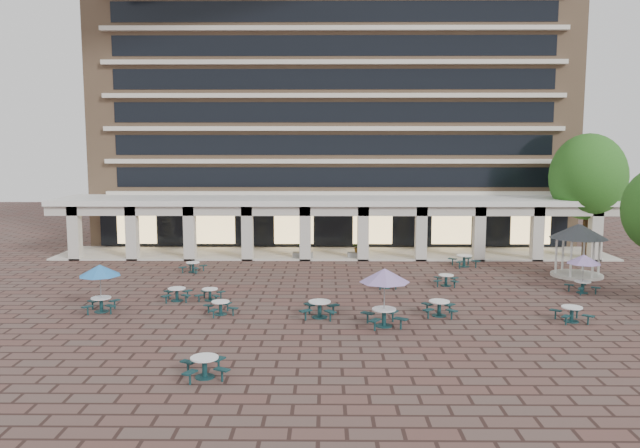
{
  "coord_description": "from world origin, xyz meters",
  "views": [
    {
      "loc": [
        -0.63,
        -32.61,
        8.3
      ],
      "look_at": [
        -0.94,
        3.0,
        3.85
      ],
      "focal_mm": 35.0,
      "sensor_mm": 36.0,
      "label": 1
    }
  ],
  "objects_px": {
    "picnic_table_1": "(320,308)",
    "planter_left": "(303,252)",
    "picnic_table_2": "(439,307)",
    "picnic_table_0": "(205,365)",
    "planter_right": "(358,252)",
    "gazebo": "(578,237)"
  },
  "relations": [
    {
      "from": "planter_left",
      "to": "planter_right",
      "type": "bearing_deg",
      "value": -0.0
    },
    {
      "from": "gazebo",
      "to": "planter_right",
      "type": "height_order",
      "value": "gazebo"
    },
    {
      "from": "picnic_table_0",
      "to": "picnic_table_1",
      "type": "relative_size",
      "value": 1.0
    },
    {
      "from": "picnic_table_1",
      "to": "planter_left",
      "type": "distance_m",
      "value": 15.99
    },
    {
      "from": "picnic_table_1",
      "to": "gazebo",
      "type": "height_order",
      "value": "gazebo"
    },
    {
      "from": "picnic_table_0",
      "to": "planter_left",
      "type": "distance_m",
      "value": 24.05
    },
    {
      "from": "picnic_table_1",
      "to": "planter_right",
      "type": "relative_size",
      "value": 1.33
    },
    {
      "from": "picnic_table_0",
      "to": "picnic_table_2",
      "type": "height_order",
      "value": "picnic_table_0"
    },
    {
      "from": "picnic_table_1",
      "to": "planter_right",
      "type": "bearing_deg",
      "value": 87.99
    },
    {
      "from": "picnic_table_2",
      "to": "planter_left",
      "type": "distance_m",
      "value": 17.21
    },
    {
      "from": "gazebo",
      "to": "planter_left",
      "type": "height_order",
      "value": "gazebo"
    },
    {
      "from": "picnic_table_2",
      "to": "planter_right",
      "type": "xyz_separation_m",
      "value": [
        -3.21,
        15.6,
        0.09
      ]
    },
    {
      "from": "picnic_table_0",
      "to": "picnic_table_1",
      "type": "height_order",
      "value": "picnic_table_1"
    },
    {
      "from": "picnic_table_0",
      "to": "picnic_table_1",
      "type": "distance_m",
      "value": 8.96
    },
    {
      "from": "picnic_table_0",
      "to": "planter_right",
      "type": "bearing_deg",
      "value": 58.33
    },
    {
      "from": "picnic_table_0",
      "to": "picnic_table_2",
      "type": "xyz_separation_m",
      "value": [
        9.95,
        8.3,
        -0.0
      ]
    },
    {
      "from": "picnic_table_1",
      "to": "planter_left",
      "type": "height_order",
      "value": "planter_left"
    },
    {
      "from": "picnic_table_2",
      "to": "planter_left",
      "type": "relative_size",
      "value": 1.23
    },
    {
      "from": "picnic_table_2",
      "to": "picnic_table_0",
      "type": "bearing_deg",
      "value": -133.71
    },
    {
      "from": "planter_left",
      "to": "planter_right",
      "type": "height_order",
      "value": "planter_left"
    },
    {
      "from": "planter_left",
      "to": "picnic_table_2",
      "type": "bearing_deg",
      "value": -64.98
    },
    {
      "from": "picnic_table_1",
      "to": "picnic_table_2",
      "type": "xyz_separation_m",
      "value": [
        5.88,
        0.33,
        -0.03
      ]
    }
  ]
}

